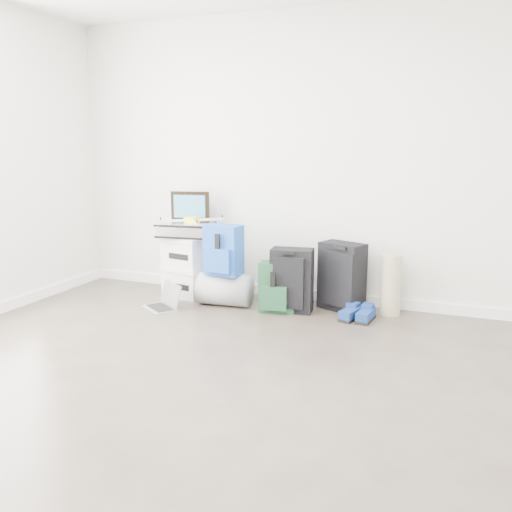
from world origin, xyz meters
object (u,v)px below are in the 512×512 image
at_px(duffel_bag, 225,289).
at_px(carry_on, 342,277).
at_px(boxes_stack, 187,266).
at_px(large_suitcase, 292,280).
at_px(briefcase, 186,229).
at_px(laptop, 164,302).

xyz_separation_m(duffel_bag, carry_on, (1.05, 0.26, 0.16)).
height_order(boxes_stack, carry_on, carry_on).
height_order(duffel_bag, large_suitcase, large_suitcase).
bearing_deg(duffel_bag, large_suitcase, -1.39).
xyz_separation_m(briefcase, duffel_bag, (0.49, -0.15, -0.52)).
bearing_deg(briefcase, laptop, -95.68).
bearing_deg(boxes_stack, large_suitcase, 4.58).
relative_size(briefcase, duffel_bag, 1.01).
height_order(boxes_stack, briefcase, briefcase).
distance_m(briefcase, large_suitcase, 1.20).
height_order(briefcase, carry_on, briefcase).
relative_size(large_suitcase, carry_on, 0.93).
height_order(duffel_bag, carry_on, carry_on).
height_order(briefcase, laptop, briefcase).
bearing_deg(large_suitcase, carry_on, 20.65).
distance_m(boxes_stack, laptop, 0.52).
distance_m(briefcase, carry_on, 1.58).
xyz_separation_m(boxes_stack, carry_on, (1.54, 0.10, 0.01)).
bearing_deg(duffel_bag, carry_on, 8.83).
relative_size(boxes_stack, laptop, 1.49).
bearing_deg(laptop, carry_on, 54.27).
distance_m(boxes_stack, carry_on, 1.54).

